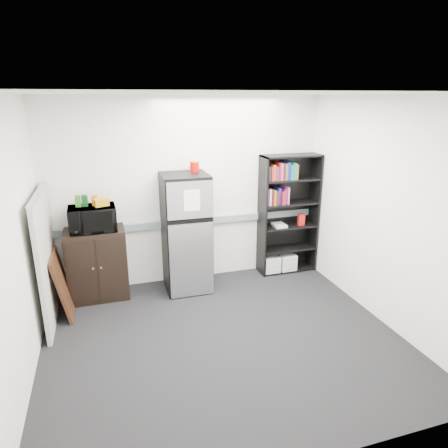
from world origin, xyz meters
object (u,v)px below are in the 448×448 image
bookshelf (287,212)px  cubicle_partition (47,258)px  microwave (93,219)px  refrigerator (186,233)px  cabinet (97,264)px

bookshelf → cubicle_partition: (-3.41, -0.49, -0.16)m
microwave → refrigerator: 1.27m
cabinet → microwave: (0.00, -0.02, 0.65)m
bookshelf → cabinet: bearing=-178.7°
cubicle_partition → microwave: bearing=36.0°
cabinet → microwave: microwave is taller
cubicle_partition → cabinet: cubicle_partition is taller
cabinet → refrigerator: size_ratio=0.58×
microwave → refrigerator: size_ratio=0.35×
bookshelf → microwave: bookshelf is taller
cubicle_partition → refrigerator: (1.79, 0.34, 0.03)m
cubicle_partition → bookshelf: bearing=8.1°
cubicle_partition → microwave: (0.56, 0.40, 0.33)m
cubicle_partition → cabinet: size_ratio=1.65×
bookshelf → refrigerator: bookshelf is taller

